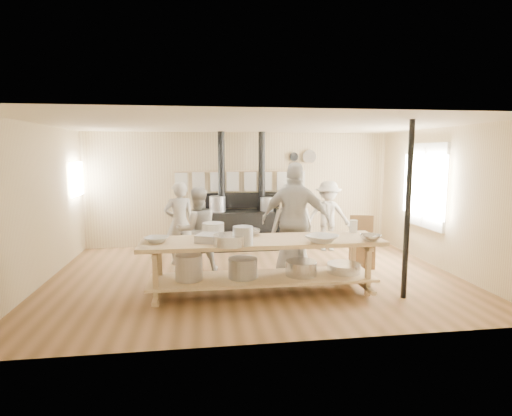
# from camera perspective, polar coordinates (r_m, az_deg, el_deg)

# --- Properties ---
(ground) EXTENTS (7.00, 7.00, 0.00)m
(ground) POSITION_cam_1_polar(r_m,az_deg,el_deg) (7.08, -0.20, -9.67)
(ground) COLOR brown
(ground) RESTS_ON ground
(room_shell) EXTENTS (7.00, 7.00, 7.00)m
(room_shell) POSITION_cam_1_polar(r_m,az_deg,el_deg) (6.77, -0.20, 3.55)
(room_shell) COLOR tan
(room_shell) RESTS_ON ground
(window_right) EXTENTS (0.09, 1.50, 1.65)m
(window_right) POSITION_cam_1_polar(r_m,az_deg,el_deg) (8.52, 23.05, 2.97)
(window_right) COLOR beige
(window_right) RESTS_ON ground
(left_opening) EXTENTS (0.00, 0.90, 0.90)m
(left_opening) POSITION_cam_1_polar(r_m,az_deg,el_deg) (9.07, -24.22, 3.80)
(left_opening) COLOR white
(left_opening) RESTS_ON ground
(stove) EXTENTS (1.90, 0.75, 2.60)m
(stove) POSITION_cam_1_polar(r_m,az_deg,el_deg) (9.00, -2.03, -2.47)
(stove) COLOR black
(stove) RESTS_ON ground
(towel_rail) EXTENTS (3.00, 0.04, 0.47)m
(towel_rail) POSITION_cam_1_polar(r_m,az_deg,el_deg) (9.15, -2.20, 4.21)
(towel_rail) COLOR tan
(towel_rail) RESTS_ON ground
(back_wall_shelf) EXTENTS (0.63, 0.14, 0.32)m
(back_wall_shelf) POSITION_cam_1_polar(r_m,az_deg,el_deg) (9.43, 6.72, 7.01)
(back_wall_shelf) COLOR tan
(back_wall_shelf) RESTS_ON ground
(prep_table) EXTENTS (3.60, 0.90, 0.85)m
(prep_table) POSITION_cam_1_polar(r_m,az_deg,el_deg) (6.07, 0.86, -7.52)
(prep_table) COLOR tan
(prep_table) RESTS_ON ground
(support_post) EXTENTS (0.08, 0.08, 2.60)m
(support_post) POSITION_cam_1_polar(r_m,az_deg,el_deg) (6.15, 20.85, -0.42)
(support_post) COLOR black
(support_post) RESTS_ON ground
(cook_far_left) EXTENTS (0.64, 0.47, 1.60)m
(cook_far_left) POSITION_cam_1_polar(r_m,az_deg,el_deg) (7.82, -10.87, -2.11)
(cook_far_left) COLOR #A39B90
(cook_far_left) RESTS_ON ground
(cook_left) EXTENTS (0.86, 0.74, 1.54)m
(cook_left) POSITION_cam_1_polar(r_m,az_deg,el_deg) (7.21, -8.37, -3.13)
(cook_left) COLOR #A39B90
(cook_left) RESTS_ON ground
(cook_center) EXTENTS (0.87, 0.62, 1.66)m
(cook_center) POSITION_cam_1_polar(r_m,az_deg,el_deg) (6.91, 5.20, -3.05)
(cook_center) COLOR #A39B90
(cook_center) RESTS_ON ground
(cook_right) EXTENTS (1.26, 0.87, 1.98)m
(cook_right) POSITION_cam_1_polar(r_m,az_deg,el_deg) (6.78, 5.66, -1.86)
(cook_right) COLOR #A39B90
(cook_right) RESTS_ON ground
(cook_by_window) EXTENTS (1.06, 0.71, 1.54)m
(cook_by_window) POSITION_cam_1_polar(r_m,az_deg,el_deg) (8.88, 10.24, -1.11)
(cook_by_window) COLOR #A39B90
(cook_by_window) RESTS_ON ground
(chair) EXTENTS (0.55, 0.55, 0.95)m
(chair) POSITION_cam_1_polar(r_m,az_deg,el_deg) (7.88, 14.86, -6.01)
(chair) COLOR brown
(chair) RESTS_ON ground
(bowl_white_a) EXTENTS (0.40, 0.40, 0.08)m
(bowl_white_a) POSITION_cam_1_polar(r_m,az_deg,el_deg) (5.96, -14.00, -4.39)
(bowl_white_a) COLOR silver
(bowl_white_a) RESTS_ON prep_table
(bowl_steel_a) EXTENTS (0.42, 0.42, 0.10)m
(bowl_steel_a) POSITION_cam_1_polar(r_m,az_deg,el_deg) (6.29, -0.78, -3.46)
(bowl_steel_a) COLOR silver
(bowl_steel_a) RESTS_ON prep_table
(bowl_white_b) EXTENTS (0.62, 0.62, 0.11)m
(bowl_white_b) POSITION_cam_1_polar(r_m,az_deg,el_deg) (5.85, 9.40, -4.35)
(bowl_white_b) COLOR silver
(bowl_white_b) RESTS_ON prep_table
(bowl_steel_b) EXTENTS (0.31, 0.31, 0.10)m
(bowl_steel_b) POSITION_cam_1_polar(r_m,az_deg,el_deg) (6.11, 16.00, -4.10)
(bowl_steel_b) COLOR silver
(bowl_steel_b) RESTS_ON prep_table
(roasting_pan) EXTENTS (0.59, 0.50, 0.11)m
(roasting_pan) POSITION_cam_1_polar(r_m,az_deg,el_deg) (5.82, -5.89, -4.32)
(roasting_pan) COLOR #B2B2B7
(roasting_pan) RESTS_ON prep_table
(mixing_bowl_large) EXTENTS (0.61, 0.61, 0.15)m
(mixing_bowl_large) POSITION_cam_1_polar(r_m,az_deg,el_deg) (5.60, -3.76, -4.59)
(mixing_bowl_large) COLOR silver
(mixing_bowl_large) RESTS_ON prep_table
(bucket_galv) EXTENTS (0.31, 0.31, 0.26)m
(bucket_galv) POSITION_cam_1_polar(r_m,az_deg,el_deg) (5.61, -1.87, -3.97)
(bucket_galv) COLOR gray
(bucket_galv) RESTS_ON prep_table
(deep_bowl_enamel) EXTENTS (0.41, 0.41, 0.21)m
(deep_bowl_enamel) POSITION_cam_1_polar(r_m,az_deg,el_deg) (6.23, -6.12, -3.07)
(deep_bowl_enamel) COLOR silver
(deep_bowl_enamel) RESTS_ON prep_table
(pitcher) EXTENTS (0.16, 0.16, 0.20)m
(pitcher) POSITION_cam_1_polar(r_m,az_deg,el_deg) (6.69, 13.75, -2.53)
(pitcher) COLOR silver
(pitcher) RESTS_ON prep_table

